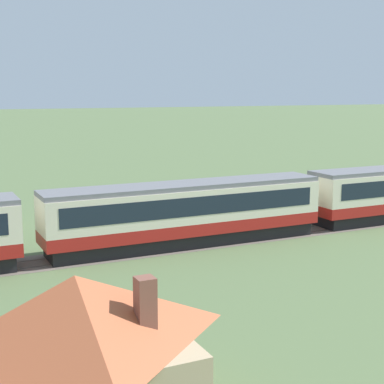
% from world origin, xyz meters
% --- Properties ---
extents(ground_plane, '(600.00, 600.00, 0.00)m').
position_xyz_m(ground_plane, '(0.00, 0.00, 0.00)').
color(ground_plane, '#566B42').
extents(passenger_train, '(100.94, 3.24, 4.18)m').
position_xyz_m(passenger_train, '(-13.79, 0.05, 2.32)').
color(passenger_train, '#AD1E19').
rests_on(passenger_train, ground_plane).
extents(railway_track, '(165.23, 3.60, 0.04)m').
position_xyz_m(railway_track, '(-20.26, 0.05, 0.01)').
color(railway_track, '#665B51').
rests_on(railway_track, ground_plane).
extents(cottage_terracotta_roof_2, '(7.00, 5.84, 4.77)m').
position_xyz_m(cottage_terracotta_roof_2, '(-26.09, -17.84, 2.48)').
color(cottage_terracotta_roof_2, tan).
rests_on(cottage_terracotta_roof_2, ground_plane).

